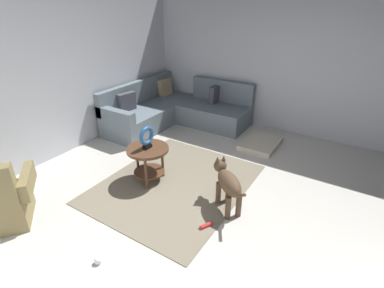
% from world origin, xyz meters
% --- Properties ---
extents(ground_plane, '(6.00, 6.00, 0.10)m').
position_xyz_m(ground_plane, '(0.00, 0.00, -0.05)').
color(ground_plane, silver).
extents(wall_back, '(6.00, 0.12, 2.70)m').
position_xyz_m(wall_back, '(0.00, 2.94, 1.35)').
color(wall_back, silver).
rests_on(wall_back, ground_plane).
extents(wall_right, '(0.12, 6.00, 2.70)m').
position_xyz_m(wall_right, '(2.94, 0.00, 1.35)').
color(wall_right, silver).
rests_on(wall_right, ground_plane).
extents(area_rug, '(2.30, 1.90, 0.01)m').
position_xyz_m(area_rug, '(0.15, 0.70, 0.01)').
color(area_rug, gray).
rests_on(area_rug, ground_plane).
extents(sectional_couch, '(2.20, 2.25, 0.88)m').
position_xyz_m(sectional_couch, '(1.99, 2.01, 0.29)').
color(sectional_couch, slate).
rests_on(sectional_couch, ground_plane).
extents(side_table, '(0.60, 0.60, 0.54)m').
position_xyz_m(side_table, '(0.03, 1.08, 0.42)').
color(side_table, brown).
rests_on(side_table, ground_plane).
extents(torus_sculpture, '(0.28, 0.08, 0.33)m').
position_xyz_m(torus_sculpture, '(0.03, 1.08, 0.71)').
color(torus_sculpture, black).
rests_on(torus_sculpture, side_table).
extents(dog_bed_mat, '(0.80, 0.60, 0.09)m').
position_xyz_m(dog_bed_mat, '(1.98, 0.08, 0.04)').
color(dog_bed_mat, beige).
rests_on(dog_bed_mat, ground_plane).
extents(dog, '(0.59, 0.68, 0.63)m').
position_xyz_m(dog, '(0.07, -0.16, 0.38)').
color(dog, brown).
rests_on(dog, ground_plane).
extents(dog_toy_ball, '(0.08, 0.08, 0.08)m').
position_xyz_m(dog_toy_ball, '(-1.44, 0.55, 0.04)').
color(dog_toy_ball, silver).
rests_on(dog_toy_ball, ground_plane).
extents(dog_toy_rope, '(0.16, 0.12, 0.05)m').
position_xyz_m(dog_toy_rope, '(-0.39, -0.13, 0.03)').
color(dog_toy_rope, red).
rests_on(dog_toy_rope, ground_plane).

